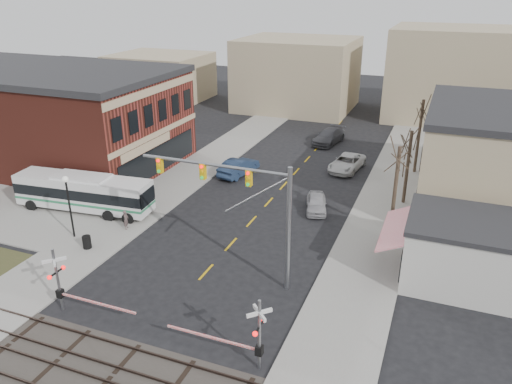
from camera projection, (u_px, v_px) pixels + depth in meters
ground at (191, 288)px, 30.95m from camera, size 160.00×160.00×0.00m
sidewalk_west at (202, 166)px, 51.25m from camera, size 5.00×60.00×0.12m
sidewalk_east at (391, 192)px, 44.86m from camera, size 5.00×60.00×0.12m
ballast_strip at (113, 376)px, 24.09m from camera, size 160.00×5.00×0.06m
rail_tracks at (112, 374)px, 24.05m from camera, size 160.00×3.91×0.14m
brick_building at (32, 114)px, 51.83m from camera, size 30.40×15.40×9.60m
awning_shop at (473, 252)px, 30.73m from camera, size 9.74×6.20×4.30m
tree_east_a at (395, 191)px, 36.33m from camera, size 0.28×0.28×6.75m
tree_east_b at (407, 167)px, 41.46m from camera, size 0.28×0.28×6.30m
tree_east_c at (419, 137)px, 48.07m from camera, size 0.28×0.28×7.20m
transit_bus at (84, 192)px, 40.69m from camera, size 11.73×3.62×2.97m
traffic_signal_mast at (246, 197)px, 29.65m from camera, size 9.77×0.30×8.00m
rr_crossing_west at (64, 282)px, 28.07m from camera, size 5.60×1.36×4.00m
rr_crossing_east at (251, 334)px, 23.97m from camera, size 5.60×1.36×4.00m
street_lamp at (68, 195)px, 35.64m from camera, size 0.44×0.44×4.79m
trash_bin at (87, 242)px, 35.21m from camera, size 0.60×0.60×0.92m
car_a at (316, 203)px, 41.14m from camera, size 2.63×4.29×1.37m
car_b at (239, 167)px, 48.64m from camera, size 2.67×5.30×1.67m
car_c at (347, 163)px, 49.91m from camera, size 3.25×5.74×1.51m
car_d at (329, 137)px, 58.10m from camera, size 3.29×6.00×1.65m
pedestrian_near at (126, 220)px, 37.83m from camera, size 0.49×0.63×1.52m
pedestrian_far at (109, 202)px, 40.50m from camera, size 1.12×1.14×1.86m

